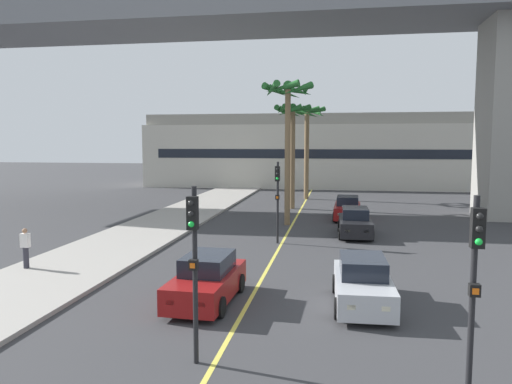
{
  "coord_description": "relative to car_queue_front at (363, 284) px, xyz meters",
  "views": [
    {
      "loc": [
        2.8,
        -2.61,
        5.21
      ],
      "look_at": [
        0.0,
        14.0,
        3.47
      ],
      "focal_mm": 34.27,
      "sensor_mm": 36.0,
      "label": 1
    }
  ],
  "objects": [
    {
      "name": "car_queue_front",
      "position": [
        0.0,
        0.0,
        0.0
      ],
      "size": [
        1.93,
        4.15,
        1.56
      ],
      "color": "#B7BABF",
      "rests_on": "ground"
    },
    {
      "name": "car_queue_fourth",
      "position": [
        -4.98,
        -0.47,
        0.0
      ],
      "size": [
        1.94,
        4.15,
        1.56
      ],
      "color": "maroon",
      "rests_on": "ground"
    },
    {
      "name": "traffic_light_right_far_corner",
      "position": [
        1.77,
        -5.84,
        1.99
      ],
      "size": [
        0.24,
        0.37,
        4.2
      ],
      "color": "black",
      "rests_on": "ground"
    },
    {
      "name": "car_queue_third",
      "position": [
        0.15,
        11.83,
        0.0
      ],
      "size": [
        1.89,
        4.13,
        1.56
      ],
      "color": "black",
      "rests_on": "ground"
    },
    {
      "name": "palm_tree_mid_median",
      "position": [
        -3.95,
        14.8,
        6.59
      ],
      "size": [
        3.28,
        3.31,
        8.94
      ],
      "color": "brown",
      "rests_on": "ground"
    },
    {
      "name": "car_queue_second",
      "position": [
        -0.16,
        17.61,
        0.0
      ],
      "size": [
        1.94,
        4.15,
        1.56
      ],
      "color": "maroon",
      "rests_on": "ground"
    },
    {
      "name": "pedestrian_near_crosswalk",
      "position": [
        -13.14,
        1.93,
        0.28
      ],
      "size": [
        0.34,
        0.22,
        1.62
      ],
      "color": "#2D2D38",
      "rests_on": "sidewalk_left"
    },
    {
      "name": "traffic_light_median_far",
      "position": [
        -3.86,
        9.07,
        1.99
      ],
      "size": [
        0.24,
        0.37,
        4.2
      ],
      "color": "black",
      "rests_on": "ground"
    },
    {
      "name": "bridge_overpass",
      "position": [
        -2.14,
        20.28,
        13.21
      ],
      "size": [
        65.33,
        8.0,
        17.62
      ],
      "color": "slate",
      "rests_on": "ground"
    },
    {
      "name": "palm_tree_far_median",
      "position": [
        -3.68,
        28.97,
        6.06
      ],
      "size": [
        3.48,
        3.45,
        8.44
      ],
      "color": "brown",
      "rests_on": "ground"
    },
    {
      "name": "pier_building_backdrop",
      "position": [
        -3.63,
        41.62,
        3.37
      ],
      "size": [
        38.74,
        8.04,
        8.3
      ],
      "color": "beige",
      "rests_on": "ground"
    },
    {
      "name": "sidewalk_left",
      "position": [
        -11.63,
        3.13,
        -0.65
      ],
      "size": [
        4.8,
        80.0,
        0.15
      ],
      "primitive_type": "cube",
      "color": "#9E9991",
      "rests_on": "ground"
    },
    {
      "name": "palm_tree_near_median",
      "position": [
        -4.35,
        22.35,
        5.7
      ],
      "size": [
        2.92,
        3.0,
        8.14
      ],
      "color": "brown",
      "rests_on": "ground"
    },
    {
      "name": "lane_stripe_center",
      "position": [
        -3.63,
        11.13,
        -0.72
      ],
      "size": [
        0.14,
        56.0,
        0.01
      ],
      "primitive_type": "cube",
      "color": "#DBCC4C",
      "rests_on": "ground"
    },
    {
      "name": "traffic_light_median_near",
      "position": [
        -4.07,
        -4.87,
        1.99
      ],
      "size": [
        0.24,
        0.37,
        4.2
      ],
      "color": "black",
      "rests_on": "ground"
    }
  ]
}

